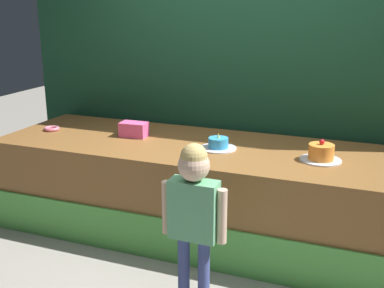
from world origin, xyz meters
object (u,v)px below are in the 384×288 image
object	(u,v)px
pink_box	(134,129)
cake_center	(321,153)
child_figure	(194,205)
cake_left	(218,144)
donut	(52,129)

from	to	relation	value
pink_box	cake_center	distance (m)	1.54
child_figure	cake_center	bearing A→B (deg)	55.94
cake_left	donut	bearing A→B (deg)	-179.75
child_figure	pink_box	distance (m)	1.37
pink_box	donut	distance (m)	0.78
donut	cake_left	world-z (taller)	cake_left
child_figure	cake_center	world-z (taller)	child_figure
cake_left	child_figure	bearing A→B (deg)	-80.60
pink_box	cake_center	size ratio (longest dim) A/B	0.76
pink_box	donut	xyz separation A→B (m)	(-0.77, -0.09, -0.05)
child_figure	pink_box	world-z (taller)	child_figure
child_figure	cake_left	xyz separation A→B (m)	(-0.15, 0.92, 0.10)
pink_box	cake_left	world-z (taller)	cake_left
cake_left	cake_center	xyz separation A→B (m)	(0.77, -0.01, 0.02)
pink_box	cake_left	bearing A→B (deg)	-5.93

